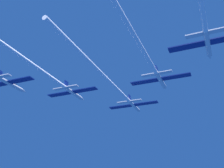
{
  "coord_description": "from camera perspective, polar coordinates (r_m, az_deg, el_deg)",
  "views": [
    {
      "loc": [
        30.81,
        -93.8,
        -36.21
      ],
      "look_at": [
        -0.32,
        -19.1,
        0.36
      ],
      "focal_mm": 42.89,
      "sensor_mm": 36.0,
      "label": 1
    }
  ],
  "objects": [
    {
      "name": "jet_left_wing",
      "position": [
        81.8,
        -16.05,
        3.62
      ],
      "size": [
        19.49,
        71.27,
        3.23
      ],
      "color": "silver"
    },
    {
      "name": "jet_right_wing",
      "position": [
        71.79,
        6.78,
        6.89
      ],
      "size": [
        19.49,
        65.31,
        3.23
      ],
      "color": "silver"
    },
    {
      "name": "jet_lead",
      "position": [
        87.99,
        0.53,
        -0.54
      ],
      "size": [
        19.49,
        67.29,
        3.23
      ],
      "color": "silver"
    }
  ]
}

